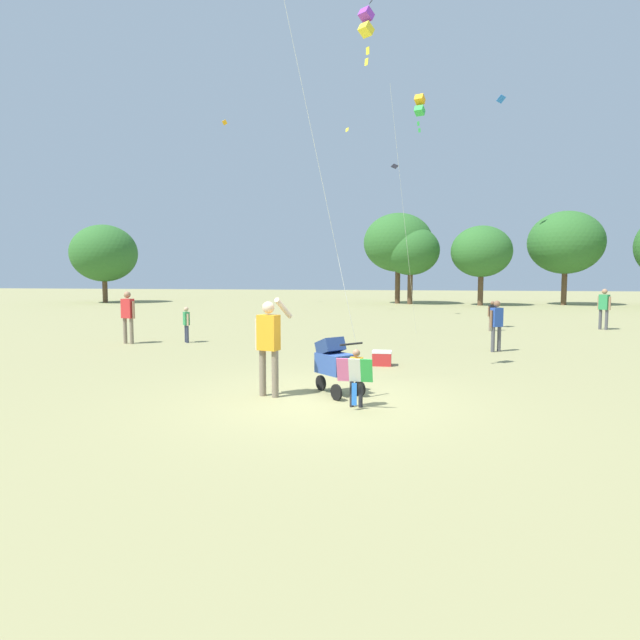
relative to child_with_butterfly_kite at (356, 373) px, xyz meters
The scene contains 14 objects.
ground_plane 0.90m from the child_with_butterfly_kite, 143.32° to the left, with size 120.00×120.00×0.00m, color #938E5B.
treeline_distant 29.57m from the child_with_butterfly_kite, 83.13° to the left, with size 44.04×6.60×6.41m.
child_with_butterfly_kite is the anchor object (origin of this frame).
person_adult_flyer 1.73m from the child_with_butterfly_kite, 160.75° to the left, with size 0.64×0.50×1.75m.
stroller 1.02m from the child_with_butterfly_kite, 117.77° to the left, with size 0.98×0.97×1.03m.
kite_adult_black 6.73m from the child_with_butterfly_kite, 91.73° to the left, with size 1.45×1.81×7.26m.
kite_orange_delta 13.30m from the child_with_butterfly_kite, 83.92° to the left, with size 1.15×3.15×8.35m.
distant_kites_cluster 25.82m from the child_with_butterfly_kite, 87.13° to the left, with size 26.68×11.82×9.72m.
person_red_shirt 9.42m from the child_with_butterfly_kite, 129.29° to the left, with size 0.27×0.29×1.12m.
person_sitting_far 12.94m from the child_with_butterfly_kite, 71.98° to the left, with size 0.33×0.24×1.13m.
person_couple_left 15.82m from the child_with_butterfly_kite, 58.33° to the left, with size 0.38×0.39×1.57m.
person_kid_running 10.20m from the child_with_butterfly_kite, 138.45° to the left, with size 0.51×0.28×1.61m.
person_back_turned 7.52m from the child_with_butterfly_kite, 64.28° to the left, with size 0.39×0.32×1.42m.
cooler_box 4.08m from the child_with_butterfly_kite, 86.55° to the left, with size 0.45×0.33×0.35m.
Camera 1 is at (1.32, -8.91, 2.17)m, focal length 30.12 mm.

